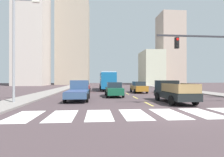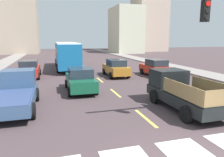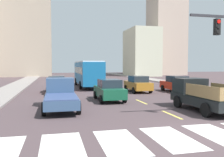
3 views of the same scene
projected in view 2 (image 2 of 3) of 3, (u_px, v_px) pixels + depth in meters
The scene contains 18 objects.
sidewalk_right at pixel (182, 69), 26.48m from camera, with size 2.96×110.00×0.15m, color gray.
lane_dash_0 at pixel (145, 118), 10.16m from camera, with size 0.16×2.40×0.01m, color #E2C94E.
lane_dash_1 at pixel (115, 93), 14.88m from camera, with size 0.16×2.40×0.01m, color #E2C94E.
lane_dash_2 at pixel (100, 80), 19.61m from camera, with size 0.16×2.40×0.01m, color #E2C94E.
lane_dash_3 at pixel (90, 72), 24.33m from camera, with size 0.16×2.40×0.01m, color #E2C94E.
lane_dash_4 at pixel (84, 67), 29.05m from camera, with size 0.16×2.40×0.01m, color #E2C94E.
lane_dash_5 at pixel (79, 63), 33.78m from camera, with size 0.16×2.40×0.01m, color #E2C94E.
lane_dash_6 at pixel (76, 60), 38.50m from camera, with size 0.16×2.40×0.01m, color #E2C94E.
lane_dash_7 at pixel (73, 58), 43.22m from camera, with size 0.16×2.40×0.01m, color #E2C94E.
pickup_stakebed at pixel (180, 91), 11.58m from camera, with size 2.18×5.20×1.96m.
pickup_dark at pixel (16, 91), 11.58m from camera, with size 2.18×5.20×1.96m.
city_bus at pixel (66, 54), 26.50m from camera, with size 2.72×10.80×3.32m.
sedan_far at pixel (80, 80), 15.23m from camera, with size 2.02×4.40×1.72m.
sedan_near_left at pixel (116, 68), 21.44m from camera, with size 2.02×4.40×1.72m.
sedan_mid at pixel (29, 69), 20.52m from camera, with size 2.02×4.40×1.72m.
sedan_near_right at pixel (156, 68), 21.53m from camera, with size 2.02×4.40×1.72m.
block_mid_left at pixel (150, 4), 64.31m from camera, with size 9.16×9.07×28.44m, color tan.
block_low_left at pixel (125, 30), 57.85m from camera, with size 7.04×10.87×12.19m, color beige.
Camera 2 is at (-4.21, -4.81, 3.76)m, focal length 33.74 mm.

